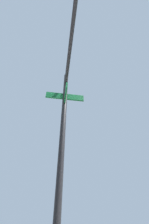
% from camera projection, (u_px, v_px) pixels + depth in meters
% --- Properties ---
extents(traffic_signal_near, '(3.08, 2.64, 5.84)m').
position_uv_depth(traffic_signal_near, '(71.00, 58.00, 2.70)').
color(traffic_signal_near, black).
rests_on(traffic_signal_near, ground_plane).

